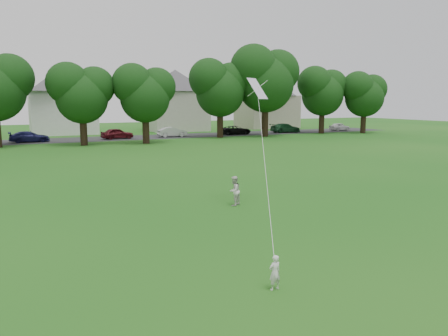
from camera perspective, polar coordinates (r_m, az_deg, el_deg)
name	(u,v)px	position (r m, az deg, el deg)	size (l,w,h in m)	color
ground	(267,254)	(13.11, 5.67, -11.08)	(160.00, 160.00, 0.00)	#145413
street	(74,140)	(53.05, -18.98, 3.50)	(90.00, 7.00, 0.01)	#2D2D30
toddler	(275,273)	(10.65, 6.64, -13.41)	(0.31, 0.21, 0.86)	silver
older_boy	(234,191)	(18.64, 1.33, -3.01)	(0.62, 0.48, 1.27)	silver
kite	(264,152)	(14.28, 5.21, 2.07)	(2.61, 4.39, 9.69)	silver
tree_row	(108,81)	(47.72, -14.85, 10.91)	(80.01, 9.31, 11.55)	black
parked_cars	(120,134)	(52.88, -13.45, 4.38)	(72.62, 2.27, 1.27)	black
house_row	(77,97)	(63.02, -18.66, 8.78)	(76.32, 12.81, 10.61)	silver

